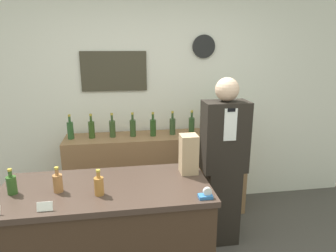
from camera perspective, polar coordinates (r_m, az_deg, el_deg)
name	(u,v)px	position (r m, az deg, el deg)	size (l,w,h in m)	color
back_wall	(149,96)	(3.51, -3.71, 5.73)	(5.20, 0.09, 2.70)	silver
back_shelf	(158,175)	(3.51, -2.00, -9.23)	(2.02, 0.42, 0.96)	#8E6642
display_counter	(110,246)	(2.42, -11.07, -21.58)	(1.45, 0.67, 0.97)	#382619
shopkeeper	(223,164)	(2.93, 10.49, -7.16)	(0.42, 0.26, 1.65)	black
potted_plant	(230,116)	(3.47, 11.70, 1.94)	(0.29, 0.29, 0.36)	#B27047
paper_bag	(189,154)	(2.29, 3.95, -5.36)	(0.13, 0.13, 0.30)	tan
tape_dispenser	(206,195)	(1.99, 7.26, -12.85)	(0.09, 0.06, 0.07)	#2D66A8
price_card_right	(45,207)	(1.97, -22.43, -14.00)	(0.09, 0.02, 0.06)	white
counter_bottle_0	(12,184)	(2.25, -27.63, -9.82)	(0.06, 0.06, 0.18)	#2C501F
counter_bottle_1	(58,182)	(2.16, -20.25, -10.06)	(0.06, 0.06, 0.18)	#9D6738
counter_bottle_2	(99,185)	(2.04, -13.01, -10.96)	(0.06, 0.06, 0.18)	#A76C2F
shelf_bottle_0	(70,130)	(3.34, -18.11, -0.68)	(0.07, 0.07, 0.27)	#2B5328
shelf_bottle_1	(92,129)	(3.31, -14.36, -0.55)	(0.07, 0.07, 0.27)	#314C1D
shelf_bottle_2	(112,128)	(3.30, -10.55, -0.39)	(0.07, 0.07, 0.27)	#344B26
shelf_bottle_3	(133,127)	(3.29, -6.72, -0.26)	(0.07, 0.07, 0.27)	#314C25
shelf_bottle_4	(153,127)	(3.29, -2.87, -0.19)	(0.07, 0.07, 0.27)	#2A4C20
shelf_bottle_5	(172,126)	(3.34, 0.86, 0.04)	(0.07, 0.07, 0.27)	#344C2B
shelf_bottle_6	(192,125)	(3.39, 4.51, 0.22)	(0.07, 0.07, 0.27)	#31502A
shelf_bottle_7	(210,124)	(3.45, 8.04, 0.40)	(0.07, 0.07, 0.27)	#30541D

